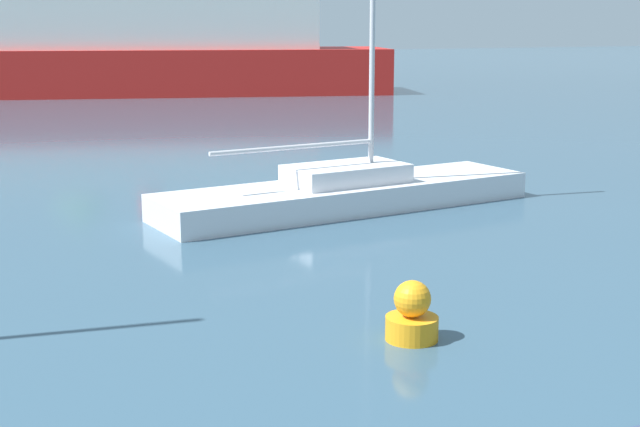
{
  "coord_description": "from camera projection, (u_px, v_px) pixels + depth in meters",
  "views": [
    {
      "loc": [
        -6.12,
        1.58,
        4.13
      ],
      "look_at": [
        -0.75,
        14.0,
        1.2
      ],
      "focal_mm": 50.0,
      "sensor_mm": 36.0,
      "label": 1
    }
  ],
  "objects": [
    {
      "name": "sailboat_middle",
      "position": [
        346.0,
        191.0,
        19.94
      ],
      "size": [
        8.99,
        3.25,
        7.77
      ],
      "rotation": [
        0.0,
        0.0,
        0.13
      ],
      "color": "silver",
      "rests_on": "ground_plane"
    },
    {
      "name": "buoy_marker",
      "position": [
        412.0,
        315.0,
        11.73
      ],
      "size": [
        0.7,
        0.7,
        0.81
      ],
      "color": "orange",
      "rests_on": "ground_plane"
    },
    {
      "name": "ferry_distant",
      "position": [
        144.0,
        51.0,
        50.76
      ],
      "size": [
        28.42,
        13.01,
        7.18
      ],
      "rotation": [
        0.0,
        0.0,
        -0.26
      ],
      "color": "red",
      "rests_on": "ground_plane"
    }
  ]
}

